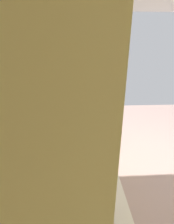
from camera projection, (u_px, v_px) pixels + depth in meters
ground_plane at (160, 175)px, 2.47m from camera, size 6.84×6.84×0.00m
wall_back at (49, 94)px, 1.91m from camera, size 4.39×0.12×2.68m
counter_run at (80, 172)px, 1.91m from camera, size 3.54×0.62×0.88m
upper_cabinets at (64, 46)px, 1.40m from camera, size 2.76×0.34×0.72m
oven_range at (79, 111)px, 3.85m from camera, size 0.63×0.63×1.06m
microwave at (77, 152)px, 1.31m from camera, size 0.47×0.38×0.30m
bowl at (87, 123)px, 2.11m from camera, size 0.20×0.20×0.05m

